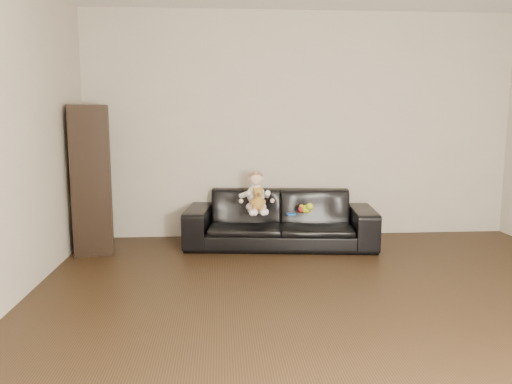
{
  "coord_description": "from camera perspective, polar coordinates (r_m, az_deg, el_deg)",
  "views": [
    {
      "loc": [
        -0.96,
        -3.07,
        1.4
      ],
      "look_at": [
        -0.58,
        2.15,
        0.61
      ],
      "focal_mm": 35.0,
      "sensor_mm": 36.0,
      "label": 1
    }
  ],
  "objects": [
    {
      "name": "cabinet",
      "position": [
        5.46,
        -18.26,
        1.4
      ],
      "size": [
        0.47,
        0.59,
        1.52
      ],
      "primitive_type": "cube",
      "rotation": [
        0.0,
        0.0,
        0.19
      ],
      "color": "black",
      "rests_on": "floor"
    },
    {
      "name": "toy_rattle",
      "position": [
        5.33,
        5.23,
        -1.96
      ],
      "size": [
        0.09,
        0.09,
        0.08
      ],
      "primitive_type": "sphere",
      "rotation": [
        0.0,
        0.0,
        0.14
      ],
      "color": "red",
      "rests_on": "sofa"
    },
    {
      "name": "teddy_bear",
      "position": [
        5.16,
        0.23,
        -0.82
      ],
      "size": [
        0.17,
        0.17,
        0.24
      ],
      "rotation": [
        0.0,
        0.0,
        0.53
      ],
      "color": "olive",
      "rests_on": "sofa"
    },
    {
      "name": "toy_green",
      "position": [
        5.3,
        5.79,
        -1.95
      ],
      "size": [
        0.13,
        0.14,
        0.09
      ],
      "primitive_type": "ellipsoid",
      "rotation": [
        0.0,
        0.0,
        0.17
      ],
      "color": "#BDD318",
      "rests_on": "sofa"
    },
    {
      "name": "baby",
      "position": [
        5.28,
        0.01,
        -0.3
      ],
      "size": [
        0.34,
        0.4,
        0.44
      ],
      "rotation": [
        0.0,
        0.0,
        0.32
      ],
      "color": "#F6D0CF",
      "rests_on": "sofa"
    },
    {
      "name": "toy_blue_disc",
      "position": [
        5.21,
        4.06,
        -2.54
      ],
      "size": [
        0.13,
        0.13,
        0.01
      ],
      "primitive_type": "cylinder",
      "rotation": [
        0.0,
        0.0,
        0.28
      ],
      "color": "blue",
      "rests_on": "sofa"
    },
    {
      "name": "floor",
      "position": [
        3.5,
        12.5,
        -15.17
      ],
      "size": [
        5.5,
        5.5,
        0.0
      ],
      "primitive_type": "plane",
      "color": "black",
      "rests_on": "ground"
    },
    {
      "name": "shelf_item",
      "position": [
        5.43,
        -18.22,
        4.99
      ],
      "size": [
        0.22,
        0.28,
        0.28
      ],
      "primitive_type": "cube",
      "rotation": [
        0.0,
        0.0,
        0.19
      ],
      "color": "silver",
      "rests_on": "cabinet"
    },
    {
      "name": "sofa",
      "position": [
        5.47,
        2.77,
        -3.07
      ],
      "size": [
        2.12,
        1.01,
        0.6
      ],
      "primitive_type": "imported",
      "rotation": [
        0.0,
        0.0,
        -0.11
      ],
      "color": "black",
      "rests_on": "floor"
    },
    {
      "name": "wall_back",
      "position": [
        5.9,
        5.24,
        7.55
      ],
      "size": [
        5.0,
        0.0,
        5.0
      ],
      "primitive_type": "plane",
      "rotation": [
        1.57,
        0.0,
        0.0
      ],
      "color": "#BBB19D",
      "rests_on": "ground"
    }
  ]
}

